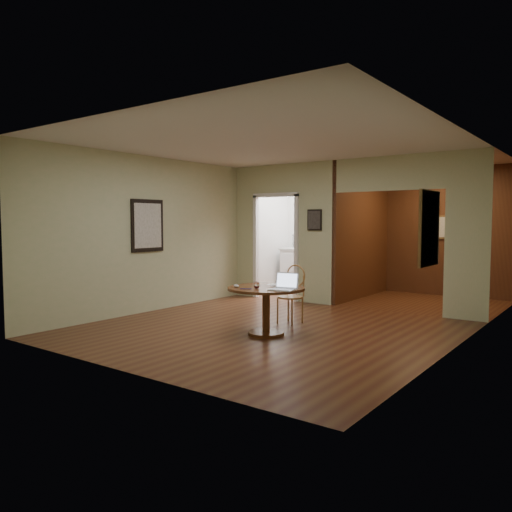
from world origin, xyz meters
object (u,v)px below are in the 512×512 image
Objects in this scene: dining_table at (266,300)px; closed_laptop at (278,286)px; chair at (292,291)px; open_laptop at (284,285)px.

closed_laptop reaches higher than dining_table.
chair is 2.55× the size of open_laptop.
open_laptop is at bearing -39.31° from closed_laptop.
chair is at bearing 99.04° from dining_table.
dining_table is 0.25m from closed_laptop.
chair is at bearing 109.76° from closed_laptop.
chair is at bearing 106.23° from open_laptop.
closed_laptop is (0.13, 0.10, 0.19)m from dining_table.
open_laptop is (0.35, -0.08, 0.24)m from dining_table.
chair is 2.45× the size of closed_laptop.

